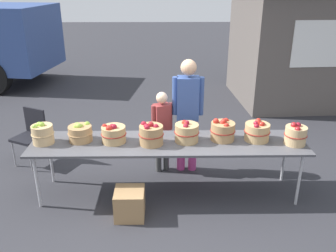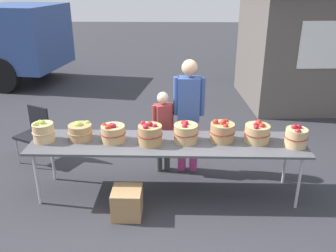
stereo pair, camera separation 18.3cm
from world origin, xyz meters
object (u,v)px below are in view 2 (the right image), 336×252
apple_basket_red_4 (257,133)px  vendor_adult (189,108)px  apple_basket_red_2 (186,133)px  apple_basket_green_0 (43,131)px  apple_basket_red_5 (296,137)px  produce_crate (127,203)px  market_table (167,144)px  folding_chair (35,130)px  apple_basket_green_1 (80,131)px  apple_basket_red_0 (113,133)px  child_customer (163,126)px  apple_basket_red_1 (150,134)px  apple_basket_red_3 (222,131)px

apple_basket_red_4 → vendor_adult: bearing=145.7°
apple_basket_red_2 → apple_basket_green_0: bearing=-179.2°
apple_basket_red_5 → produce_crate: size_ratio=0.81×
market_table → folding_chair: size_ratio=4.07×
apple_basket_green_0 → apple_basket_green_1: size_ratio=0.90×
market_table → apple_basket_green_1: bearing=176.6°
apple_basket_green_1 → apple_basket_red_0: size_ratio=0.98×
apple_basket_green_0 → apple_basket_red_0: bearing=1.0°
apple_basket_red_0 → child_customer: size_ratio=0.26×
produce_crate → apple_basket_red_5: bearing=11.9°
market_table → produce_crate: size_ratio=9.88×
apple_basket_red_1 → apple_basket_red_5: size_ratio=1.11×
apple_basket_green_1 → apple_basket_red_1: (0.91, -0.12, 0.03)m
apple_basket_green_0 → apple_basket_red_1: size_ratio=0.90×
apple_basket_red_3 → folding_chair: (-2.78, 0.83, -0.37)m
apple_basket_red_3 → market_table: bearing=-174.2°
folding_chair → produce_crate: size_ratio=2.43×
apple_basket_red_2 → child_customer: (-0.31, 0.58, -0.15)m
market_table → apple_basket_red_2: apple_basket_red_2 is taller
apple_basket_green_1 → apple_basket_red_4: bearing=-0.3°
apple_basket_green_0 → apple_basket_red_4: (2.72, 0.05, -0.01)m
apple_basket_red_5 → vendor_adult: size_ratio=0.17×
apple_basket_red_3 → child_customer: size_ratio=0.27×
market_table → apple_basket_red_3: apple_basket_red_3 is taller
apple_basket_red_4 → apple_basket_red_1: bearing=-175.6°
apple_basket_green_0 → produce_crate: (1.11, -0.51, -0.70)m
apple_basket_green_0 → apple_basket_red_4: bearing=1.1°
market_table → folding_chair: 2.28m
apple_basket_red_2 → folding_chair: (-2.32, 0.87, -0.37)m
apple_basket_green_0 → apple_basket_red_2: size_ratio=0.89×
apple_basket_red_0 → produce_crate: 0.90m
vendor_adult → folding_chair: vendor_adult is taller
apple_basket_red_2 → apple_basket_red_5: 1.36m
apple_basket_red_0 → apple_basket_red_1: (0.48, -0.07, 0.02)m
market_table → apple_basket_green_0: 1.59m
market_table → apple_basket_red_3: 0.72m
apple_basket_red_2 → child_customer: bearing=118.3°
apple_basket_green_1 → apple_basket_red_1: 0.92m
apple_basket_red_0 → apple_basket_red_1: size_ratio=1.02×
market_table → apple_basket_red_2: size_ratio=10.88×
apple_basket_green_0 → apple_basket_red_2: bearing=0.8°
apple_basket_red_4 → folding_chair: (-3.22, 0.85, -0.36)m
market_table → apple_basket_red_5: 1.60m
apple_basket_red_2 → apple_basket_red_4: (0.91, 0.03, -0.00)m
folding_chair → apple_basket_red_4: bearing=11.8°
apple_basket_green_1 → folding_chair: (-0.96, 0.84, -0.35)m
apple_basket_red_4 → apple_basket_red_5: 0.47m
apple_basket_green_1 → folding_chair: size_ratio=0.37×
apple_basket_green_0 → apple_basket_red_3: (2.28, 0.07, -0.00)m
apple_basket_red_0 → produce_crate: (0.22, -0.53, -0.69)m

